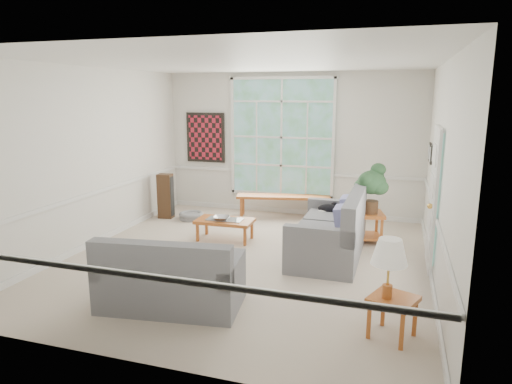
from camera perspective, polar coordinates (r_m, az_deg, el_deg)
floor at (r=7.27m, az=-1.24°, el=-8.43°), size 5.50×6.00×0.01m
ceiling at (r=6.82m, az=-1.36°, el=15.94°), size 5.50×6.00×0.02m
wall_back at (r=9.75m, az=4.40°, el=5.93°), size 5.50×0.02×3.00m
wall_front at (r=4.21m, az=-14.53°, el=-2.64°), size 5.50×0.02×3.00m
wall_left at (r=8.19m, az=-19.90°, el=4.06°), size 0.02×6.00×3.00m
wall_right at (r=6.55m, az=22.14°, el=2.04°), size 0.02×6.00×3.00m
window_back at (r=9.74m, az=3.21°, el=6.83°), size 2.30×0.08×2.40m
entry_door at (r=7.22m, az=21.19°, el=-0.67°), size 0.08×0.90×2.10m
door_sidelight at (r=6.58m, az=21.58°, el=-0.98°), size 0.08×0.26×1.90m
wall_art at (r=10.31m, az=-6.34°, el=6.78°), size 0.90×0.06×1.10m
wall_frame_near at (r=8.27m, az=21.00°, el=4.40°), size 0.04×0.26×0.32m
wall_frame_far at (r=8.67m, az=20.85°, el=4.73°), size 0.04×0.26×0.32m
loveseat_right at (r=7.31m, az=9.07°, el=-4.07°), size 1.02×1.95×1.05m
loveseat_front at (r=5.70m, az=-10.58°, el=-9.60°), size 1.78×1.08×0.91m
coffee_table at (r=8.15m, az=-3.90°, el=-4.72°), size 1.02×0.57×0.37m
pewter_bowl at (r=8.05m, az=-4.33°, el=-3.25°), size 0.41×0.41×0.09m
window_bench at (r=9.65m, az=3.41°, el=-1.80°), size 1.99×0.80×0.46m
end_table at (r=8.21m, az=13.64°, el=-4.31°), size 0.65×0.65×0.54m
houseplant at (r=8.00m, az=14.24°, el=0.47°), size 0.71×0.71×0.88m
side_table at (r=5.22m, az=16.66°, el=-14.75°), size 0.58×0.58×0.46m
table_lamp at (r=4.97m, az=16.24°, el=-9.20°), size 0.41×0.41×0.65m
pet_bed at (r=9.58m, az=-8.11°, el=-2.96°), size 0.65×0.65×0.15m
floor_speaker at (r=9.70m, az=-11.24°, el=-0.50°), size 0.31×0.26×0.93m
cat at (r=7.96m, az=9.05°, el=-2.01°), size 0.41×0.32×0.17m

